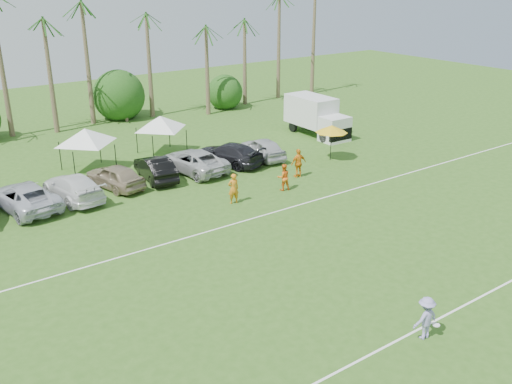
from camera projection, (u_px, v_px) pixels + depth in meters
ground at (431, 377)px, 18.86m from camera, size 120.00×120.00×0.00m
field_lines at (282, 278)px, 24.91m from camera, size 80.00×12.10×0.01m
palm_tree_5 at (47, 28)px, 44.58m from camera, size 2.40×2.40×9.90m
palm_tree_6 at (95, 15)px, 46.44m from camera, size 2.40×2.40×10.90m
palm_tree_7 at (139, 2)px, 48.31m from camera, size 2.40×2.40×11.90m
palm_tree_8 at (192, 30)px, 51.97m from camera, size 2.40×2.40×8.90m
palm_tree_9 at (237, 18)px, 54.38m from camera, size 2.40×2.40×9.90m
palm_tree_10 at (279, 7)px, 56.79m from camera, size 2.40×2.40×10.90m
bush_tree_2 at (121, 100)px, 50.98m from camera, size 4.00×4.00×4.00m
bush_tree_3 at (216, 87)px, 56.42m from camera, size 4.00×4.00×4.00m
sideline_player_a at (233, 189)px, 32.67m from camera, size 0.73×0.55×1.80m
sideline_player_b at (284, 177)px, 34.66m from camera, size 0.96×0.84×1.67m
sideline_player_c at (298, 163)px, 36.84m from camera, size 1.14×0.55×1.89m
box_truck at (317, 115)px, 46.11m from camera, size 2.40×5.99×3.06m
canopy_tent_left at (85, 129)px, 37.09m from camera, size 4.28×4.28×3.47m
canopy_tent_right at (160, 116)px, 40.73m from camera, size 4.13×4.13×3.35m
market_umbrella at (332, 129)px, 39.70m from camera, size 2.27×2.27×2.53m
frisbee_player at (426, 318)px, 20.60m from camera, size 1.12×0.70×1.67m
parked_car_2 at (25, 197)px, 31.86m from camera, size 3.22×5.71×1.51m
parked_car_3 at (73, 187)px, 33.29m from camera, size 2.61×5.37×1.51m
parked_car_4 at (115, 176)px, 35.05m from camera, size 2.74×4.71×1.51m
parked_car_5 at (155, 168)px, 36.51m from camera, size 2.19×4.74×1.51m
parked_car_6 at (194, 161)px, 37.87m from camera, size 3.11×5.68×1.51m
parked_car_7 at (228, 154)px, 39.33m from camera, size 3.67×5.59×1.51m
parked_car_8 at (263, 148)px, 40.60m from camera, size 2.31×4.61×1.51m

